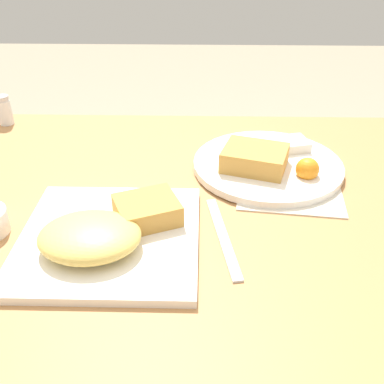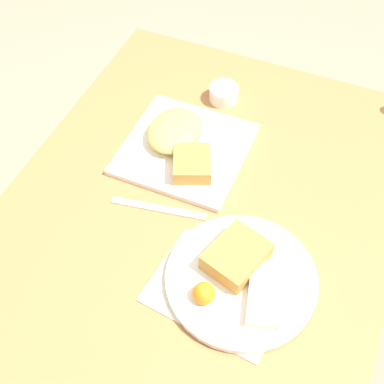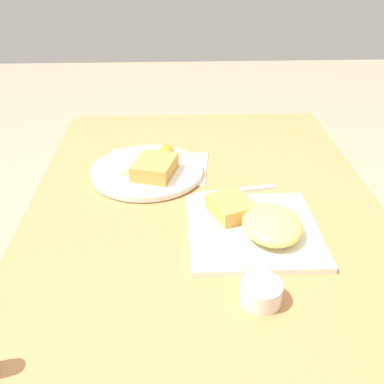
{
  "view_description": "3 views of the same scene",
  "coord_description": "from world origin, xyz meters",
  "px_view_note": "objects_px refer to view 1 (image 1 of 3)",
  "views": [
    {
      "loc": [
        -0.01,
        -0.65,
        1.16
      ],
      "look_at": [
        -0.03,
        0.0,
        0.75
      ],
      "focal_mm": 42.0,
      "sensor_mm": 36.0,
      "label": 1
    },
    {
      "loc": [
        0.62,
        0.25,
        1.65
      ],
      "look_at": [
        -0.02,
        -0.02,
        0.75
      ],
      "focal_mm": 50.0,
      "sensor_mm": 36.0,
      "label": 2
    },
    {
      "loc": [
        -0.94,
        0.07,
        1.29
      ],
      "look_at": [
        -0.03,
        0.03,
        0.74
      ],
      "focal_mm": 42.0,
      "sensor_mm": 36.0,
      "label": 3
    }
  ],
  "objects_px": {
    "plate_oval_far": "(267,162)",
    "butter_knife": "(223,236)",
    "salt_shaker": "(5,112)",
    "plate_square_near": "(108,233)"
  },
  "relations": [
    {
      "from": "plate_oval_far",
      "to": "butter_knife",
      "type": "relative_size",
      "value": 1.42
    },
    {
      "from": "plate_square_near",
      "to": "butter_knife",
      "type": "bearing_deg",
      "value": 7.11
    },
    {
      "from": "plate_oval_far",
      "to": "butter_knife",
      "type": "distance_m",
      "value": 0.24
    },
    {
      "from": "plate_square_near",
      "to": "plate_oval_far",
      "type": "height_order",
      "value": "plate_square_near"
    },
    {
      "from": "plate_oval_far",
      "to": "butter_knife",
      "type": "height_order",
      "value": "plate_oval_far"
    },
    {
      "from": "salt_shaker",
      "to": "butter_knife",
      "type": "height_order",
      "value": "salt_shaker"
    },
    {
      "from": "plate_square_near",
      "to": "plate_oval_far",
      "type": "bearing_deg",
      "value": 41.68
    },
    {
      "from": "plate_oval_far",
      "to": "butter_knife",
      "type": "bearing_deg",
      "value": -113.18
    },
    {
      "from": "salt_shaker",
      "to": "butter_knife",
      "type": "relative_size",
      "value": 0.34
    },
    {
      "from": "plate_square_near",
      "to": "salt_shaker",
      "type": "distance_m",
      "value": 0.57
    }
  ]
}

